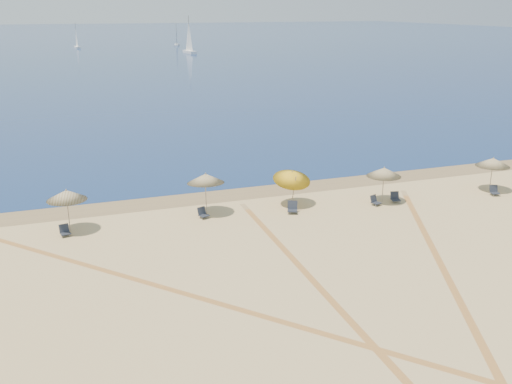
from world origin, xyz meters
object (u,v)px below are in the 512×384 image
chair_1 (65,231)px  chair_3 (292,208)px  umbrella_3 (292,176)px  umbrella_5 (493,162)px  umbrella_2 (206,178)px  chair_6 (494,191)px  umbrella_4 (384,172)px  sailboat_2 (177,39)px  chair_2 (203,213)px  sailboat_0 (189,42)px  sailboat_1 (77,41)px  chair_5 (395,198)px  chair_4 (375,201)px  umbrella_1 (67,195)px

chair_1 → chair_3: chair_3 is taller
umbrella_3 → umbrella_5: size_ratio=1.09×
umbrella_2 → chair_3: (4.90, -1.60, -1.88)m
chair_3 → chair_6: bearing=18.1°
umbrella_4 → sailboat_2: (19.95, 154.47, 0.12)m
chair_2 → sailboat_0: bearing=56.5°
chair_1 → sailboat_1: (9.12, 151.95, 1.91)m
chair_5 → sailboat_0: (15.81, 123.24, 2.61)m
chair_3 → sailboat_2: bearing=103.7°
chair_2 → umbrella_2: bearing=38.6°
umbrella_3 → chair_6: size_ratio=3.39×
umbrella_5 → sailboat_0: bearing=86.1°
chair_1 → sailboat_0: bearing=61.7°
chair_3 → chair_4: chair_3 is taller
umbrella_5 → sailboat_2: size_ratio=0.34×
umbrella_5 → sailboat_1: bearing=96.8°
umbrella_3 → sailboat_2: bearing=80.5°
chair_6 → sailboat_1: 154.98m
chair_3 → sailboat_1: bearing=114.8°
chair_4 → sailboat_2: bearing=63.0°
chair_4 → chair_1: bearing=157.1°
umbrella_3 → umbrella_4: umbrella_3 is taller
chair_3 → chair_6: 13.89m
umbrella_1 → umbrella_2: size_ratio=0.96×
umbrella_1 → umbrella_3: size_ratio=0.97×
umbrella_2 → sailboat_1: 151.08m
umbrella_1 → sailboat_2: size_ratio=0.36×
umbrella_4 → umbrella_1: bearing=176.1°
umbrella_1 → sailboat_0: (35.49, 121.62, 0.80)m
umbrella_3 → umbrella_5: 13.86m
chair_2 → sailboat_1: sailboat_1 is taller
chair_3 → umbrella_1: bearing=-162.6°
chair_1 → chair_6: size_ratio=0.93×
umbrella_4 → chair_1: (-19.22, 0.71, -1.68)m
chair_1 → chair_2: (7.74, 0.22, 0.00)m
umbrella_5 → chair_6: size_ratio=3.11×
chair_2 → chair_1: bearing=161.1°
chair_3 → chair_5: size_ratio=1.16×
chair_6 → sailboat_0: 124.54m
chair_3 → sailboat_0: size_ratio=0.09×
umbrella_3 → chair_4: umbrella_3 is taller
umbrella_4 → chair_6: 7.94m
umbrella_3 → chair_2: size_ratio=3.37×
umbrella_4 → umbrella_5: (8.08, -0.36, 0.02)m
chair_5 → sailboat_2: size_ratio=0.11×
sailboat_0 → sailboat_1: sailboat_0 is taller
umbrella_5 → chair_1: size_ratio=3.35×
sailboat_0 → sailboat_2: 31.74m
sailboat_2 → sailboat_0: bearing=-77.2°
umbrella_5 → chair_1: umbrella_5 is taller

